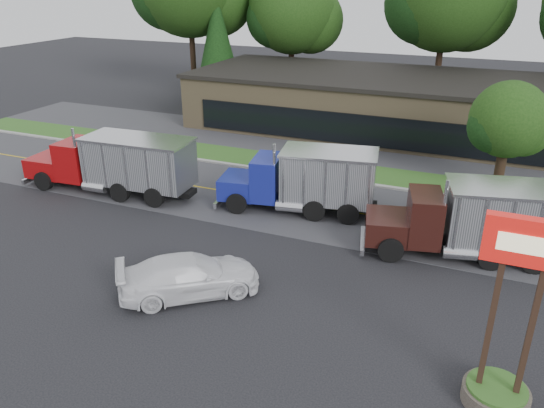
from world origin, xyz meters
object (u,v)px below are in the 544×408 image
at_px(bilo_sign, 506,346).
at_px(rally_car, 189,276).
at_px(dump_truck_blue, 307,179).
at_px(dump_truck_red, 118,163).
at_px(dump_truck_maroon, 475,219).

bearing_deg(bilo_sign, rally_car, 172.18).
distance_m(bilo_sign, dump_truck_blue, 14.52).
xyz_separation_m(bilo_sign, dump_truck_red, (-20.33, 9.02, -0.21)).
relative_size(bilo_sign, dump_truck_blue, 0.71).
bearing_deg(rally_car, dump_truck_blue, -48.30).
bearing_deg(bilo_sign, dump_truck_red, 156.08).
bearing_deg(dump_truck_red, dump_truck_maroon, 176.54).
height_order(bilo_sign, dump_truck_maroon, bilo_sign).
relative_size(bilo_sign, dump_truck_red, 0.57).
bearing_deg(dump_truck_blue, dump_truck_red, -0.78).
bearing_deg(dump_truck_maroon, rally_car, 23.86).
distance_m(bilo_sign, dump_truck_red, 22.25).
height_order(dump_truck_red, dump_truck_blue, same).
relative_size(dump_truck_red, dump_truck_blue, 1.25).
relative_size(bilo_sign, rally_car, 1.09).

